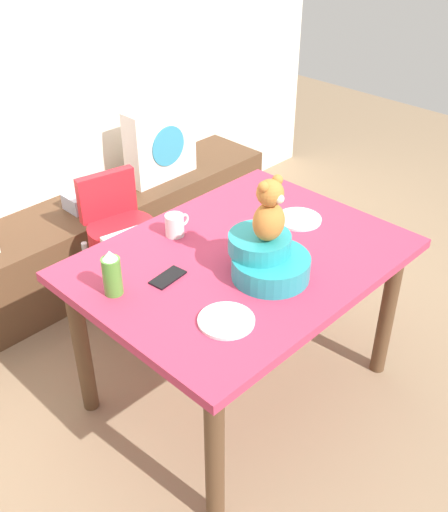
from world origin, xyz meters
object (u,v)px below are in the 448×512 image
object	(u,v)px
coffee_mug	(175,225)
cell_phone	(168,278)
dining_table	(241,275)
book_stack	(84,200)
pillow_floral_right	(160,143)
ketchup_bottle	(112,273)
infant_seat_teal	(267,259)
teddy_bear	(269,211)
highchair	(121,231)
dinner_plate_near	(299,219)
dinner_plate_far	(226,321)

from	to	relation	value
coffee_mug	cell_phone	size ratio (longest dim) A/B	0.83
dining_table	book_stack	bearing A→B (deg)	87.19
pillow_floral_right	ketchup_bottle	distance (m)	1.54
infant_seat_teal	teddy_bear	distance (m)	0.21
teddy_bear	coffee_mug	size ratio (longest dim) A/B	2.08
teddy_bear	cell_phone	world-z (taller)	teddy_bear
infant_seat_teal	teddy_bear	world-z (taller)	teddy_bear
highchair	coffee_mug	world-z (taller)	coffee_mug
infant_seat_teal	dinner_plate_near	bearing A→B (deg)	22.22
pillow_floral_right	cell_phone	distance (m)	1.46
pillow_floral_right	ketchup_bottle	size ratio (longest dim) A/B	2.38
ketchup_bottle	cell_phone	size ratio (longest dim) A/B	1.28
dining_table	infant_seat_teal	xyz separation A→B (m)	(-0.03, -0.16, 0.17)
ketchup_bottle	dining_table	bearing A→B (deg)	-17.98
pillow_floral_right	teddy_bear	xyz separation A→B (m)	(-0.64, -1.38, 0.34)
book_stack	coffee_mug	size ratio (longest dim) A/B	1.67
cell_phone	teddy_bear	bearing A→B (deg)	-138.36
ketchup_bottle	coffee_mug	bearing A→B (deg)	18.38
pillow_floral_right	book_stack	size ratio (longest dim) A/B	2.20
ketchup_bottle	dinner_plate_near	distance (m)	0.91
dinner_plate_far	book_stack	bearing A→B (deg)	74.78
infant_seat_teal	book_stack	bearing A→B (deg)	86.24
dining_table	highchair	size ratio (longest dim) A/B	1.64
dining_table	cell_phone	size ratio (longest dim) A/B	8.98
infant_seat_teal	cell_phone	distance (m)	0.38
book_stack	highchair	bearing A→B (deg)	-100.36
dining_table	dinner_plate_near	bearing A→B (deg)	1.56
infant_seat_teal	cell_phone	bearing A→B (deg)	138.42
highchair	infant_seat_teal	world-z (taller)	infant_seat_teal
highchair	infant_seat_teal	size ratio (longest dim) A/B	2.39
cell_phone	dining_table	bearing A→B (deg)	-113.21
coffee_mug	dining_table	bearing A→B (deg)	-75.49
infant_seat_teal	dinner_plate_far	distance (m)	0.33
teddy_bear	dinner_plate_near	bearing A→B (deg)	22.29
pillow_floral_right	dining_table	bearing A→B (deg)	-116.52
book_stack	coffee_mug	distance (m)	0.98
infant_seat_teal	coffee_mug	bearing A→B (deg)	96.02
dining_table	highchair	bearing A→B (deg)	91.36
ketchup_bottle	dinner_plate_far	world-z (taller)	ketchup_bottle
teddy_bear	book_stack	bearing A→B (deg)	86.24
coffee_mug	teddy_bear	bearing A→B (deg)	-83.99
dining_table	cell_phone	distance (m)	0.34
infant_seat_teal	dinner_plate_near	distance (m)	0.45
pillow_floral_right	book_stack	distance (m)	0.57
dinner_plate_far	infant_seat_teal	bearing A→B (deg)	15.74
book_stack	dinner_plate_far	world-z (taller)	dinner_plate_far
highchair	cell_phone	world-z (taller)	highchair
dinner_plate_far	teddy_bear	bearing A→B (deg)	15.65
book_stack	dinner_plate_near	size ratio (longest dim) A/B	1.00
teddy_bear	coffee_mug	distance (m)	0.52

